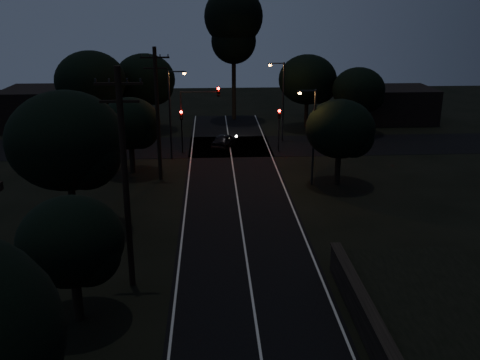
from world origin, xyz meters
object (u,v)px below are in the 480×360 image
signal_left (182,123)px  signal_right (279,122)px  streetlight_c (312,131)px  tall_pine (234,25)px  streetlight_b (281,96)px  car (224,140)px  utility_pole_mid (125,178)px  utility_pole_far (158,113)px  signal_mast (199,107)px  streetlight_a (172,109)px

signal_left → signal_right: same height
signal_right → streetlight_c: size_ratio=0.55×
tall_pine → streetlight_b: (4.31, -11.00, -6.51)m
tall_pine → signal_left: 18.05m
signal_right → car: bearing=160.1°
tall_pine → signal_right: 17.53m
streetlight_b → streetlight_c: (0.52, -14.00, -0.29)m
signal_left → streetlight_b: 10.84m
streetlight_b → car: 7.39m
utility_pole_mid → utility_pole_far: size_ratio=1.05×
tall_pine → utility_pole_far: bearing=-106.9°
signal_mast → tall_pine: bearing=75.4°
utility_pole_mid → tall_pine: bearing=80.1°
streetlight_b → signal_mast: bearing=-154.0°
streetlight_c → car: (-6.38, 11.85, -3.67)m
signal_left → streetlight_a: size_ratio=0.51×
utility_pole_far → signal_mast: (3.09, 7.99, -1.15)m
utility_pole_far → signal_left: (1.40, 7.99, -2.65)m
streetlight_a → signal_mast: bearing=39.8°
utility_pole_mid → car: bearing=78.5°
signal_left → signal_mast: size_ratio=0.66×
utility_pole_mid → streetlight_b: size_ratio=1.38×
utility_pole_far → signal_left: size_ratio=2.56×
streetlight_b → car: streetlight_b is taller
utility_pole_mid → car: (5.45, 26.85, -5.06)m
utility_pole_mid → signal_right: (10.60, 24.99, -2.90)m
tall_pine → streetlight_b: size_ratio=1.93×
utility_pole_far → streetlight_c: 12.05m
tall_pine → streetlight_b: bearing=-68.6°
streetlight_a → tall_pine: bearing=69.6°
signal_right → streetlight_b: bearing=80.0°
streetlight_a → signal_right: bearing=11.3°
signal_left → streetlight_b: (9.91, 4.01, 1.80)m
signal_left → tall_pine: bearing=69.5°
streetlight_c → signal_mast: bearing=131.2°
signal_left → signal_right: size_ratio=1.00×
signal_left → streetlight_a: 2.77m
signal_left → streetlight_c: 14.52m
tall_pine → streetlight_c: (4.83, -25.00, -6.80)m
utility_pole_mid → signal_mast: (3.09, 24.99, -1.40)m
tall_pine → car: size_ratio=3.87×
utility_pole_mid → signal_left: bearing=86.8°
signal_mast → streetlight_c: size_ratio=0.83×
utility_pole_far → signal_right: utility_pole_far is taller
signal_right → streetlight_b: size_ratio=0.51×
signal_right → streetlight_b: 4.45m
signal_left → streetlight_a: bearing=-109.6°
car → signal_mast: bearing=59.7°
signal_left → signal_mast: (1.69, 0.00, 1.50)m
utility_pole_mid → streetlight_b: bearing=68.7°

